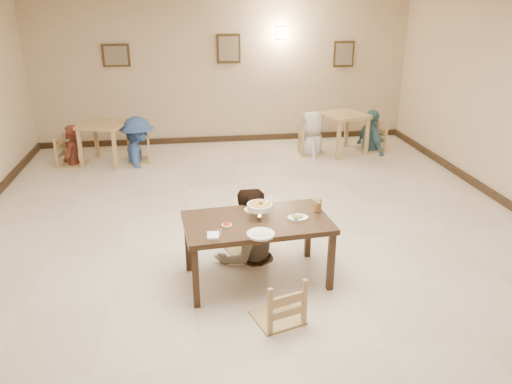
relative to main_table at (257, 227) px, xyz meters
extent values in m
plane|color=beige|center=(0.15, 0.85, -0.67)|extent=(10.00, 10.00, 0.00)
plane|color=white|center=(0.15, 0.85, 2.33)|extent=(10.00, 10.00, 0.00)
plane|color=beige|center=(0.15, 5.85, 0.83)|extent=(10.00, 0.00, 10.00)
cube|color=#2F2115|center=(0.15, 5.82, -0.61)|extent=(8.00, 0.06, 0.12)
cube|color=#392914|center=(-2.05, 5.81, 1.23)|extent=(0.55, 0.03, 0.45)
cube|color=gray|center=(-2.05, 5.79, 1.23)|extent=(0.45, 0.01, 0.37)
cube|color=#392914|center=(0.25, 5.81, 1.33)|extent=(0.50, 0.03, 0.60)
cube|color=gray|center=(0.25, 5.79, 1.33)|extent=(0.41, 0.01, 0.49)
cube|color=#392914|center=(2.75, 5.81, 1.18)|extent=(0.45, 0.03, 0.55)
cube|color=gray|center=(2.75, 5.79, 1.18)|extent=(0.37, 0.01, 0.45)
cube|color=#FFD88C|center=(1.35, 5.81, 1.63)|extent=(0.16, 0.05, 0.22)
cube|color=#392415|center=(0.00, 0.00, 0.05)|extent=(1.67, 1.03, 0.06)
cube|color=#392415|center=(-0.70, -0.45, -0.32)|extent=(0.07, 0.07, 0.69)
cube|color=#392415|center=(0.77, -0.32, -0.32)|extent=(0.07, 0.07, 0.69)
cube|color=#392415|center=(-0.77, 0.32, -0.32)|extent=(0.07, 0.07, 0.69)
cube|color=#392415|center=(0.70, 0.45, -0.32)|extent=(0.07, 0.07, 0.69)
cube|color=tan|center=(-0.04, 0.67, -0.24)|extent=(0.43, 0.43, 0.05)
cube|color=tan|center=(0.09, -0.77, -0.22)|extent=(0.45, 0.45, 0.05)
imported|color=gray|center=(-0.04, 0.56, 0.23)|extent=(1.06, 0.95, 1.80)
torus|color=silver|center=(0.03, 0.02, 0.20)|extent=(0.22, 0.22, 0.01)
cylinder|color=silver|center=(0.03, 0.02, 0.10)|extent=(0.06, 0.06, 0.03)
cone|color=#FFA526|center=(0.03, 0.02, 0.14)|extent=(0.03, 0.03, 0.05)
cylinder|color=white|center=(0.03, 0.02, 0.23)|extent=(0.28, 0.28, 0.06)
cylinder|color=#AF7529|center=(0.03, 0.02, 0.26)|extent=(0.24, 0.24, 0.01)
sphere|color=#2D7223|center=(0.04, 0.01, 0.27)|extent=(0.04, 0.04, 0.04)
cylinder|color=silver|center=(0.14, 0.08, 0.28)|extent=(0.13, 0.08, 0.09)
cylinder|color=silver|center=(0.12, 0.07, 0.14)|extent=(0.01, 0.01, 0.13)
cylinder|color=silver|center=(-0.05, 0.07, 0.14)|extent=(0.01, 0.01, 0.13)
cylinder|color=silver|center=(0.03, -0.08, 0.14)|extent=(0.01, 0.01, 0.13)
cylinder|color=white|center=(0.03, 0.26, 0.09)|extent=(0.28, 0.28, 0.02)
ellipsoid|color=white|center=(0.03, 0.26, 0.10)|extent=(0.18, 0.15, 0.06)
cylinder|color=white|center=(-0.01, -0.37, 0.09)|extent=(0.29, 0.29, 0.02)
ellipsoid|color=white|center=(-0.01, -0.37, 0.10)|extent=(0.19, 0.16, 0.07)
cylinder|color=white|center=(0.46, -0.03, 0.09)|extent=(0.23, 0.23, 0.02)
sphere|color=#2D7223|center=(0.42, -0.09, 0.11)|extent=(0.04, 0.04, 0.04)
cylinder|color=white|center=(-0.34, -0.10, 0.09)|extent=(0.11, 0.11, 0.02)
cylinder|color=#9D1D00|center=(-0.34, -0.10, 0.10)|extent=(0.08, 0.08, 0.01)
cube|color=white|center=(-0.50, -0.35, 0.10)|extent=(0.13, 0.17, 0.03)
cube|color=silver|center=(-0.45, -0.27, 0.09)|extent=(0.04, 0.17, 0.01)
cube|color=silver|center=(-0.42, -0.27, 0.09)|extent=(0.04, 0.17, 0.01)
cylinder|color=white|center=(0.72, 0.12, 0.16)|extent=(0.08, 0.08, 0.16)
cylinder|color=orange|center=(0.72, 0.12, 0.14)|extent=(0.07, 0.07, 0.12)
cube|color=tan|center=(-2.27, 4.62, 0.10)|extent=(0.99, 0.99, 0.06)
cube|color=tan|center=(-2.69, 4.39, -0.30)|extent=(0.07, 0.07, 0.74)
cube|color=tan|center=(-2.04, 4.19, -0.30)|extent=(0.07, 0.07, 0.74)
cube|color=tan|center=(-2.50, 5.04, -0.30)|extent=(0.07, 0.07, 0.74)
cube|color=tan|center=(-1.85, 4.84, -0.30)|extent=(0.07, 0.07, 0.74)
cube|color=tan|center=(2.46, 4.65, 0.11)|extent=(1.03, 1.03, 0.06)
cube|color=tan|center=(2.24, 4.22, -0.29)|extent=(0.07, 0.07, 0.75)
cube|color=tan|center=(2.90, 4.43, -0.29)|extent=(0.07, 0.07, 0.75)
cube|color=tan|center=(2.03, 4.88, -0.29)|extent=(0.07, 0.07, 0.75)
cube|color=tan|center=(2.68, 5.09, -0.29)|extent=(0.07, 0.07, 0.75)
cube|color=tan|center=(-2.88, 4.59, -0.18)|extent=(0.50, 0.50, 0.05)
cube|color=tan|center=(-1.65, 4.63, -0.25)|extent=(0.43, 0.43, 0.05)
cube|color=tan|center=(1.82, 4.68, -0.20)|extent=(0.48, 0.48, 0.05)
cube|color=tan|center=(3.11, 4.73, -0.17)|extent=(0.51, 0.51, 0.06)
imported|color=#56251C|center=(-2.88, 4.59, 0.11)|extent=(0.47, 0.62, 1.56)
imported|color=#3A5DA1|center=(-1.65, 4.63, 0.22)|extent=(0.85, 1.24, 1.78)
imported|color=silver|center=(1.82, 4.68, 0.20)|extent=(0.61, 0.89, 1.74)
imported|color=teal|center=(3.11, 4.73, 0.19)|extent=(0.57, 1.06, 1.71)
camera|label=1|loc=(-0.72, -4.93, 2.39)|focal=35.00mm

